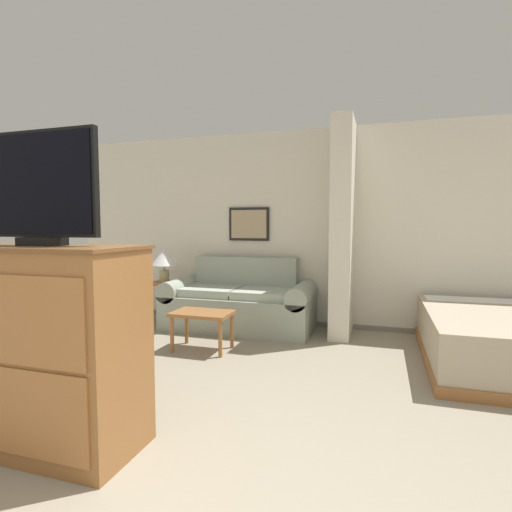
# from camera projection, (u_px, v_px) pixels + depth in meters

# --- Properties ---
(wall_back) EXTENTS (7.80, 0.16, 2.60)m
(wall_back) POSITION_uv_depth(u_px,v_px,m) (336.00, 229.00, 5.23)
(wall_back) COLOR silver
(wall_back) RESTS_ON ground_plane
(wall_partition_pillar) EXTENTS (0.24, 0.69, 2.60)m
(wall_partition_pillar) POSITION_uv_depth(u_px,v_px,m) (343.00, 229.00, 4.81)
(wall_partition_pillar) COLOR silver
(wall_partition_pillar) RESTS_ON ground_plane
(couch) EXTENTS (1.93, 0.84, 0.92)m
(couch) POSITION_uv_depth(u_px,v_px,m) (239.00, 303.00, 5.19)
(couch) COLOR #99A393
(couch) RESTS_ON ground_plane
(coffee_table) EXTENTS (0.63, 0.41, 0.42)m
(coffee_table) POSITION_uv_depth(u_px,v_px,m) (202.00, 317.00, 4.28)
(coffee_table) COLOR #996033
(coffee_table) RESTS_ON ground_plane
(side_table) EXTENTS (0.37, 0.37, 0.57)m
(side_table) POSITION_uv_depth(u_px,v_px,m) (165.00, 290.00, 5.52)
(side_table) COLOR #996033
(side_table) RESTS_ON ground_plane
(table_lamp) EXTENTS (0.35, 0.35, 0.46)m
(table_lamp) POSITION_uv_depth(u_px,v_px,m) (164.00, 258.00, 5.48)
(table_lamp) COLOR tan
(table_lamp) RESTS_ON side_table
(tv_dresser) EXTENTS (1.17, 0.55, 1.22)m
(tv_dresser) POSITION_uv_depth(u_px,v_px,m) (46.00, 347.00, 2.39)
(tv_dresser) COLOR #996033
(tv_dresser) RESTS_ON ground_plane
(tv) EXTENTS (0.79, 0.16, 0.67)m
(tv) POSITION_uv_depth(u_px,v_px,m) (40.00, 189.00, 2.32)
(tv) COLOR black
(tv) RESTS_ON tv_dresser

